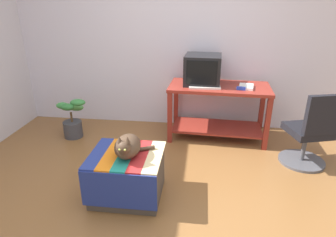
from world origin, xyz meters
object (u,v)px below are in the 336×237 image
cat (127,146)px  potted_plant (73,120)px  tv_monitor (203,70)px  stapler (241,88)px  keyboard (205,87)px  desk (218,103)px  ottoman_with_blanket (127,175)px  book (246,87)px  office_chair (310,134)px

cat → potted_plant: cat is taller
tv_monitor → stapler: bearing=-21.8°
keyboard → desk: bearing=31.8°
ottoman_with_blanket → stapler: size_ratio=6.13×
keyboard → stapler: stapler is taller
keyboard → cat: (-0.68, -1.34, -0.19)m
stapler → tv_monitor: bearing=75.0°
tv_monitor → cat: size_ratio=1.32×
keyboard → potted_plant: bearing=-179.0°
desk → book: size_ratio=5.57×
desk → office_chair: bearing=-29.3°
cat → keyboard: bearing=62.0°
office_chair → book: bearing=-56.1°
desk → potted_plant: desk is taller
cat → office_chair: bearing=23.1°
tv_monitor → stapler: (0.49, -0.22, -0.17)m
office_chair → stapler: 0.95m
desk → keyboard: 0.34m
stapler → ottoman_with_blanket: bearing=147.5°
book → cat: book is taller
office_chair → keyboard: bearing=-38.4°
potted_plant → office_chair: bearing=-7.3°
desk → cat: size_ratio=3.64×
keyboard → cat: size_ratio=1.09×
ottoman_with_blanket → office_chair: bearing=23.0°
tv_monitor → book: bearing=-9.6°
tv_monitor → book: (0.56, -0.12, -0.17)m
office_chair → potted_plant: bearing=-23.2°
desk → keyboard: keyboard is taller
tv_monitor → office_chair: bearing=-26.4°
cat → potted_plant: 1.68m
book → office_chair: office_chair is taller
tv_monitor → office_chair: size_ratio=0.55×
book → stapler: stapler is taller
potted_plant → desk: bearing=7.1°
potted_plant → tv_monitor: bearing=10.0°
cat → potted_plant: size_ratio=0.66×
cat → ottoman_with_blanket: bearing=129.2°
desk → ottoman_with_blanket: bearing=-119.2°
tv_monitor → cat: (-0.64, -1.53, -0.37)m
office_chair → stapler: office_chair is taller
desk → ottoman_with_blanket: (-0.90, -1.44, -0.27)m
ottoman_with_blanket → office_chair: 2.07m
keyboard → book: 0.53m
keyboard → stapler: bearing=-6.6°
tv_monitor → ottoman_with_blanket: bearing=-111.3°
keyboard → stapler: 0.45m
desk → stapler: 0.40m
book → ottoman_with_blanket: bearing=-122.4°
book → potted_plant: size_ratio=0.43×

